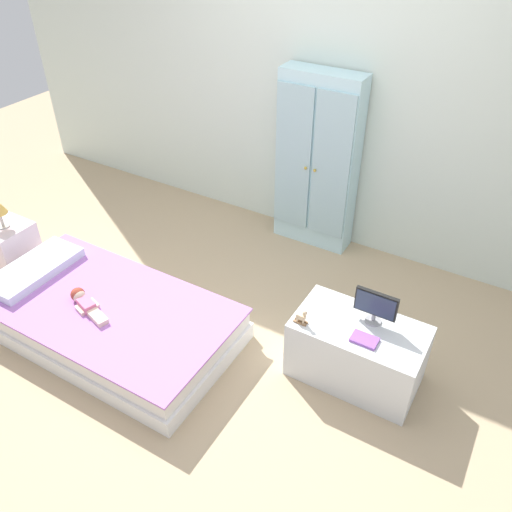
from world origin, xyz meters
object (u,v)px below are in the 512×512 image
Objects in this scene: tv_monitor at (376,305)px; tv_stand at (357,351)px; nightstand at (11,249)px; wardrobe at (317,163)px; rocking_horse_toy at (302,317)px; bed at (108,319)px; book_purple at (364,340)px; doll at (83,301)px.

tv_stand is at bearing -121.38° from tv_monitor.
nightstand is 0.53× the size of tv_stand.
tv_stand is at bearing -54.49° from wardrobe.
wardrobe is 1.64m from tv_stand.
wardrobe reaches higher than nightstand.
rocking_horse_toy reaches higher than tv_stand.
tv_monitor is (1.65, 0.58, 0.43)m from bed.
tv_monitor is (0.95, -1.19, -0.17)m from wardrobe.
rocking_horse_toy is (2.44, 0.20, 0.26)m from nightstand.
wardrobe is 1.53m from tv_monitor.
wardrobe reaches higher than bed.
nightstand is 2.84m from book_purple.
wardrobe is 5.67× the size of tv_monitor.
wardrobe reaches higher than book_purple.
bed is at bearing -164.87° from rocking_horse_toy.
book_purple is at bearing 13.50° from bed.
doll is at bearing -114.03° from wardrobe.
doll is 1.50× the size of tv_monitor.
book_purple is (0.38, 0.05, -0.04)m from rocking_horse_toy.
wardrobe is at bearing 112.42° from rocking_horse_toy.
rocking_horse_toy is (-0.32, -0.15, 0.26)m from tv_stand.
bed is 17.06× the size of rocking_horse_toy.
wardrobe reaches higher than tv_monitor.
tv_stand reaches higher than doll.
book_purple is at bearing 7.78° from rocking_horse_toy.
nightstand is at bearing -175.32° from rocking_horse_toy.
tv_stand is at bearing 120.66° from book_purple.
doll is 0.49× the size of tv_stand.
tv_stand is 7.64× the size of rocking_horse_toy.
nightstand is at bearing 167.74° from doll.
tv_monitor reaches higher than bed.
tv_stand is 0.35m from tv_monitor.
bed is 11.45× the size of book_purple.
bed is 2.23× the size of tv_stand.
wardrobe reaches higher than doll.
rocking_horse_toy is at bearing -172.22° from book_purple.
doll is 0.26× the size of wardrobe.
doll is 1.06m from nightstand.
bed is 1.80m from tv_monitor.
wardrobe is (0.82, 1.84, 0.43)m from doll.
wardrobe is at bearing 68.22° from bed.
wardrobe is 1.55m from rocking_horse_toy.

